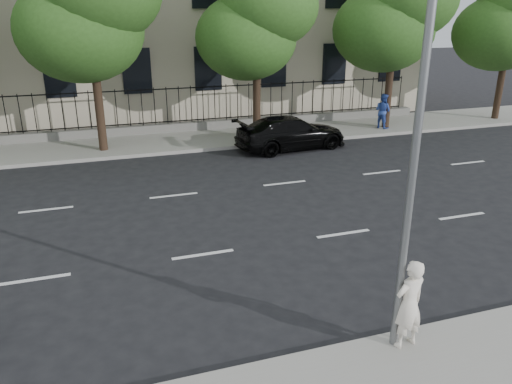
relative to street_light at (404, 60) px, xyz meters
The scene contains 11 objects.
ground 5.99m from the street_light, 144.73° to the left, with size 120.00×120.00×0.00m, color black.
far_sidewalk 16.75m from the street_light, 99.01° to the left, with size 60.00×4.00×0.15m, color gray.
lane_markings 8.67m from the street_light, 110.98° to the left, with size 49.60×4.62×0.01m, color silver, non-canonical shape.
iron_fence 18.21m from the street_light, 98.14° to the left, with size 30.00×0.50×2.20m.
street_light is the anchor object (origin of this frame).
tree_d 15.36m from the street_light, 80.48° to the left, with size 5.34×4.94×8.84m.
tree_e 17.92m from the street_light, 57.77° to the left, with size 5.71×5.31×9.46m.
tree_f 22.43m from the street_light, 42.45° to the left, with size 5.52×5.12×9.01m.
black_sedan 14.21m from the street_light, 75.10° to the left, with size 2.05×5.04×1.46m, color black.
woman_near 4.20m from the street_light, 75.18° to the right, with size 0.62×0.41×1.71m, color white.
pedestrian_far 17.96m from the street_light, 58.23° to the left, with size 0.85×0.66×1.74m, color #2D479A.
Camera 1 is at (-2.29, -8.75, 5.93)m, focal length 35.00 mm.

